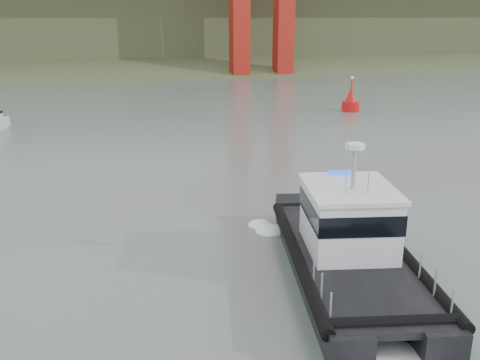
{
  "coord_description": "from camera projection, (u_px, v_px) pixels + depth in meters",
  "views": [
    {
      "loc": [
        -7.49,
        -16.29,
        10.4
      ],
      "look_at": [
        -0.51,
        8.64,
        2.4
      ],
      "focal_mm": 40.0,
      "sensor_mm": 36.0,
      "label": 1
    }
  ],
  "objects": [
    {
      "name": "nav_buoy",
      "position": [
        351.0,
        102.0,
        60.24
      ],
      "size": [
        1.98,
        1.98,
        4.13
      ],
      "color": "red",
      "rests_on": "ground"
    },
    {
      "name": "ground",
      "position": [
        315.0,
        306.0,
        19.98
      ],
      "size": [
        400.0,
        400.0,
        0.0
      ],
      "primitive_type": "plane",
      "color": "#4B5953",
      "rests_on": "ground"
    },
    {
      "name": "headlands",
      "position": [
        116.0,
        29.0,
        133.37
      ],
      "size": [
        500.0,
        105.36,
        27.12
      ],
      "color": "#384829",
      "rests_on": "ground"
    },
    {
      "name": "patrol_boat",
      "position": [
        349.0,
        244.0,
        21.83
      ],
      "size": [
        6.73,
        12.68,
        5.85
      ],
      "rotation": [
        0.0,
        0.0,
        -0.2
      ],
      "color": "black",
      "rests_on": "ground"
    }
  ]
}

